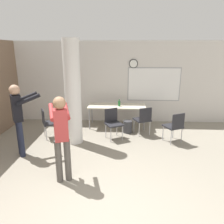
# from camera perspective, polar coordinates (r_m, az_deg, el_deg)

# --- Properties ---
(wall_back) EXTENTS (8.00, 0.15, 2.80)m
(wall_back) POSITION_cam_1_polar(r_m,az_deg,el_deg) (7.73, 0.88, 7.75)
(wall_back) COLOR silver
(wall_back) RESTS_ON ground_plane
(support_pillar) EXTENTS (0.43, 0.43, 2.80)m
(support_pillar) POSITION_cam_1_polar(r_m,az_deg,el_deg) (5.91, -10.21, 4.88)
(support_pillar) COLOR white
(support_pillar) RESTS_ON ground_plane
(folding_table) EXTENTS (1.89, 0.76, 0.72)m
(folding_table) POSITION_cam_1_polar(r_m,az_deg,el_deg) (7.25, 1.28, 1.38)
(folding_table) COLOR beige
(folding_table) RESTS_ON ground_plane
(bottle_on_table) EXTENTS (0.08, 0.08, 0.23)m
(bottle_on_table) POSITION_cam_1_polar(r_m,az_deg,el_deg) (7.15, 1.89, 2.24)
(bottle_on_table) COLOR #1E6B2D
(bottle_on_table) RESTS_ON folding_table
(waste_bin) EXTENTS (0.28, 0.28, 0.38)m
(waste_bin) POSITION_cam_1_polar(r_m,az_deg,el_deg) (6.86, 4.11, -3.84)
(waste_bin) COLOR #38383D
(waste_bin) RESTS_ON ground_plane
(chair_mid_room) EXTENTS (0.59, 0.59, 0.87)m
(chair_mid_room) POSITION_cam_1_polar(r_m,az_deg,el_deg) (6.26, 16.04, -3.32)
(chair_mid_room) COLOR #232328
(chair_mid_room) RESTS_ON ground_plane
(chair_table_right) EXTENTS (0.58, 0.58, 0.87)m
(chair_table_right) POSITION_cam_1_polar(r_m,az_deg,el_deg) (6.65, 8.16, -1.68)
(chair_table_right) COLOR #232328
(chair_table_right) RESTS_ON ground_plane
(chair_table_front) EXTENTS (0.59, 0.59, 0.87)m
(chair_table_front) POSITION_cam_1_polar(r_m,az_deg,el_deg) (6.32, 0.25, -2.49)
(chair_table_front) COLOR #232328
(chair_table_front) RESTS_ON ground_plane
(chair_near_pillar) EXTENTS (0.59, 0.59, 0.87)m
(chair_near_pillar) POSITION_cam_1_polar(r_m,az_deg,el_deg) (6.61, -16.30, -2.32)
(chair_near_pillar) COLOR #232328
(chair_near_pillar) RESTS_ON ground_plane
(person_watching_back) EXTENTS (0.70, 0.62, 1.75)m
(person_watching_back) POSITION_cam_1_polar(r_m,az_deg,el_deg) (5.59, -23.17, -0.73)
(person_watching_back) COLOR #1E2338
(person_watching_back) RESTS_ON ground_plane
(person_playing_front) EXTENTS (0.53, 0.68, 1.71)m
(person_playing_front) POSITION_cam_1_polar(r_m,az_deg,el_deg) (4.24, -13.13, -5.32)
(person_playing_front) COLOR #514C47
(person_playing_front) RESTS_ON ground_plane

